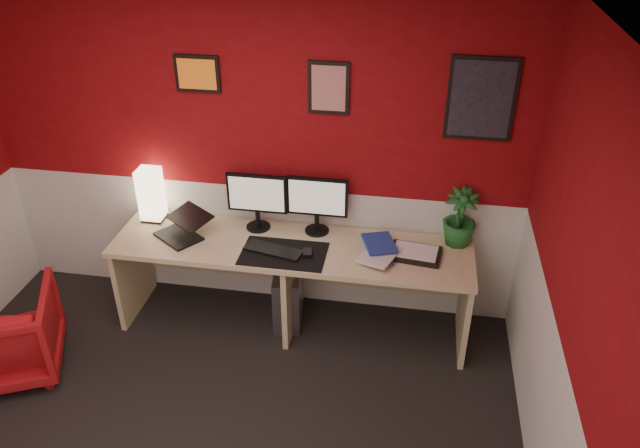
{
  "coord_description": "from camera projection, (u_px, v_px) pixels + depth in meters",
  "views": [
    {
      "loc": [
        1.17,
        -2.21,
        3.12
      ],
      "look_at": [
        0.6,
        1.21,
        1.05
      ],
      "focal_mm": 34.33,
      "sensor_mm": 36.0,
      "label": 1
    }
  ],
  "objects": [
    {
      "name": "art_right",
      "position": [
        481.0,
        99.0,
        3.97
      ],
      "size": [
        0.44,
        0.02,
        0.56
      ],
      "primitive_type": "cube",
      "color": "black",
      "rests_on": "wall_back"
    },
    {
      "name": "shoji_lamp",
      "position": [
        151.0,
        196.0,
        4.62
      ],
      "size": [
        0.16,
        0.16,
        0.4
      ],
      "primitive_type": "cube",
      "color": "#FFE5B2",
      "rests_on": "desk"
    },
    {
      "name": "book_bottom",
      "position": [
        365.0,
        251.0,
        4.31
      ],
      "size": [
        0.22,
        0.29,
        0.03
      ],
      "primitive_type": "imported",
      "rotation": [
        0.0,
        0.0,
        -0.02
      ],
      "color": "navy",
      "rests_on": "desk"
    },
    {
      "name": "desk",
      "position": [
        292.0,
        286.0,
        4.59
      ],
      "size": [
        2.6,
        0.65,
        0.73
      ],
      "primitive_type": "cube",
      "color": "tan",
      "rests_on": "ground"
    },
    {
      "name": "art_center",
      "position": [
        329.0,
        88.0,
        4.1
      ],
      "size": [
        0.28,
        0.02,
        0.36
      ],
      "primitive_type": "cube",
      "color": "red",
      "rests_on": "wall_back"
    },
    {
      "name": "keyboard",
      "position": [
        273.0,
        250.0,
        4.32
      ],
      "size": [
        0.44,
        0.23,
        0.02
      ],
      "primitive_type": "cube",
      "rotation": [
        0.0,
        0.0,
        -0.22
      ],
      "color": "black",
      "rests_on": "desk_mat"
    },
    {
      "name": "wainscot_back",
      "position": [
        257.0,
        243.0,
        4.86
      ],
      "size": [
        4.0,
        0.01,
        1.0
      ],
      "primitive_type": "cube",
      "color": "silver",
      "rests_on": "ground"
    },
    {
      "name": "monitor_left",
      "position": [
        256.0,
        194.0,
        4.46
      ],
      "size": [
        0.45,
        0.06,
        0.58
      ],
      "primitive_type": "cube",
      "color": "black",
      "rests_on": "desk"
    },
    {
      "name": "book_middle",
      "position": [
        365.0,
        250.0,
        4.27
      ],
      "size": [
        0.32,
        0.36,
        0.02
      ],
      "primitive_type": "imported",
      "rotation": [
        0.0,
        0.0,
        -0.37
      ],
      "color": "silver",
      "rests_on": "book_bottom"
    },
    {
      "name": "laptop",
      "position": [
        177.0,
        225.0,
        4.43
      ],
      "size": [
        0.4,
        0.38,
        0.22
      ],
      "primitive_type": "cube",
      "rotation": [
        0.0,
        0.0,
        -0.63
      ],
      "color": "black",
      "rests_on": "desk"
    },
    {
      "name": "mouse",
      "position": [
        307.0,
        253.0,
        4.28
      ],
      "size": [
        0.08,
        0.11,
        0.03
      ],
      "primitive_type": "cube",
      "rotation": [
        0.0,
        0.0,
        0.18
      ],
      "color": "black",
      "rests_on": "desk_mat"
    },
    {
      "name": "ceiling",
      "position": [
        115.0,
        46.0,
        2.35
      ],
      "size": [
        4.0,
        3.5,
        0.01
      ],
      "primitive_type": "cube",
      "color": "white",
      "rests_on": "ground"
    },
    {
      "name": "zen_tray",
      "position": [
        415.0,
        254.0,
        4.28
      ],
      "size": [
        0.38,
        0.29,
        0.03
      ],
      "primitive_type": "cube",
      "rotation": [
        0.0,
        0.0,
        -0.12
      ],
      "color": "black",
      "rests_on": "desk"
    },
    {
      "name": "wall_right",
      "position": [
        586.0,
        349.0,
        2.71
      ],
      "size": [
        0.01,
        3.5,
        2.5
      ],
      "primitive_type": "cube",
      "color": "maroon",
      "rests_on": "ground"
    },
    {
      "name": "book_top",
      "position": [
        365.0,
        245.0,
        4.29
      ],
      "size": [
        0.28,
        0.33,
        0.03
      ],
      "primitive_type": "imported",
      "rotation": [
        0.0,
        0.0,
        0.33
      ],
      "color": "navy",
      "rests_on": "book_middle"
    },
    {
      "name": "potted_plant",
      "position": [
        460.0,
        217.0,
        4.31
      ],
      "size": [
        0.28,
        0.28,
        0.43
      ],
      "primitive_type": "imported",
      "rotation": [
        0.0,
        0.0,
        -0.18
      ],
      "color": "#19591E",
      "rests_on": "desk"
    },
    {
      "name": "armchair",
      "position": [
        5.0,
        334.0,
        4.2
      ],
      "size": [
        0.89,
        0.9,
        0.62
      ],
      "primitive_type": "imported",
      "rotation": [
        0.0,
        0.0,
        3.58
      ],
      "color": "#B30F13",
      "rests_on": "ground"
    },
    {
      "name": "desk_mat",
      "position": [
        284.0,
        254.0,
        4.3
      ],
      "size": [
        0.6,
        0.38,
        0.01
      ],
      "primitive_type": "cube",
      "color": "black",
      "rests_on": "desk"
    },
    {
      "name": "pc_tower",
      "position": [
        288.0,
        294.0,
        4.73
      ],
      "size": [
        0.26,
        0.47,
        0.45
      ],
      "primitive_type": "cube",
      "rotation": [
        0.0,
        0.0,
        0.13
      ],
      "color": "#99999E",
      "rests_on": "ground"
    },
    {
      "name": "art_left",
      "position": [
        197.0,
        74.0,
        4.2
      ],
      "size": [
        0.32,
        0.02,
        0.26
      ],
      "primitive_type": "cube",
      "color": "orange",
      "rests_on": "wall_back"
    },
    {
      "name": "wall_back",
      "position": [
        252.0,
        156.0,
        4.48
      ],
      "size": [
        4.0,
        0.01,
        2.5
      ],
      "primitive_type": "cube",
      "color": "maroon",
      "rests_on": "ground"
    },
    {
      "name": "monitor_right",
      "position": [
        317.0,
        197.0,
        4.42
      ],
      "size": [
        0.45,
        0.06,
        0.58
      ],
      "primitive_type": "cube",
      "color": "black",
      "rests_on": "desk"
    }
  ]
}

